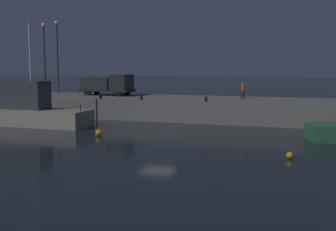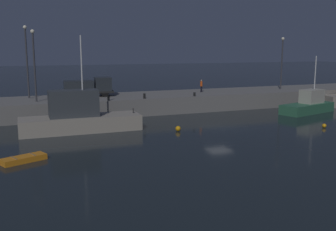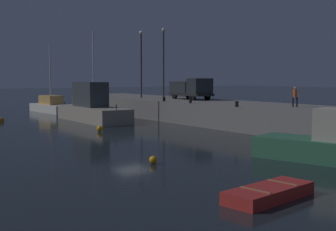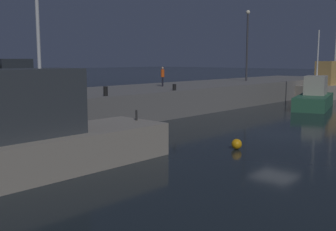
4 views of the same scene
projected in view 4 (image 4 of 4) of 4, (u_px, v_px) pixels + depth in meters
ground_plane at (276, 135)px, 23.87m from camera, size 320.00×320.00×0.00m
pier_quay at (128, 102)px, 32.30m from camera, size 65.62×8.34×2.07m
fishing_boat_blue at (333, 86)px, 47.20m from camera, size 11.66×4.57×9.22m
fishing_boat_white at (32, 139)px, 15.68m from camera, size 11.49×3.43×9.20m
fishing_boat_orange at (314, 97)px, 37.21m from camera, size 8.35×4.74×7.05m
mooring_buoy_mid at (237, 144)px, 20.11m from camera, size 0.52×0.52×0.52m
lamp_post_central at (247, 40)px, 43.80m from camera, size 0.44×0.44×7.51m
dockworker at (163, 75)px, 35.38m from camera, size 0.43×0.43×1.68m
bollard_west at (45, 97)px, 22.78m from camera, size 0.28×0.28×0.46m
bollard_central at (174, 87)px, 30.81m from camera, size 0.28×0.28×0.48m
bollard_east at (106, 91)px, 26.06m from camera, size 0.28×0.28×0.62m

